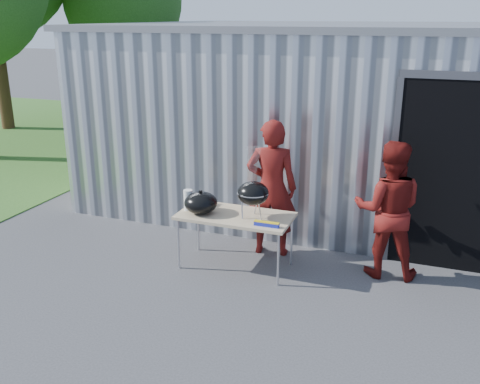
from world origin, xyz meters
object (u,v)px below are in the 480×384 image
at_px(kettle_grill, 253,186).
at_px(person_cook, 271,188).
at_px(folding_table, 235,217).
at_px(person_bystander, 388,210).

distance_m(kettle_grill, person_cook, 0.66).
relative_size(folding_table, person_cook, 0.78).
height_order(folding_table, kettle_grill, kettle_grill).
xyz_separation_m(folding_table, kettle_grill, (0.25, -0.02, 0.46)).
height_order(person_cook, person_bystander, person_cook).
relative_size(person_cook, person_bystander, 1.08).
bearing_deg(kettle_grill, person_bystander, 17.19).
bearing_deg(person_cook, kettle_grill, 74.77).
relative_size(kettle_grill, person_bystander, 0.52).
bearing_deg(folding_table, person_cook, 63.36).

